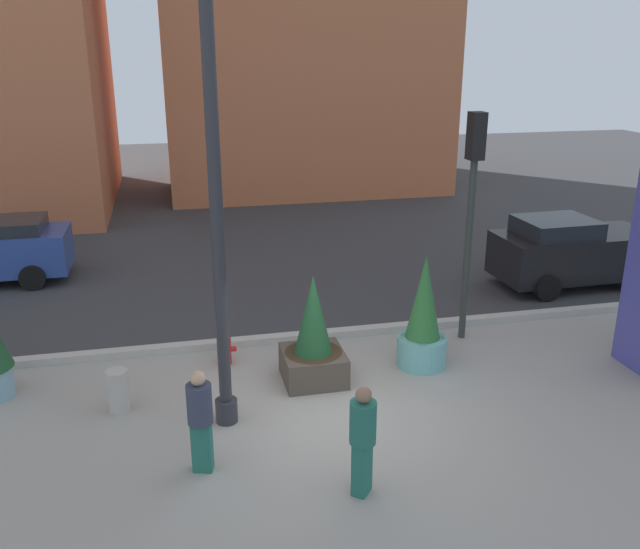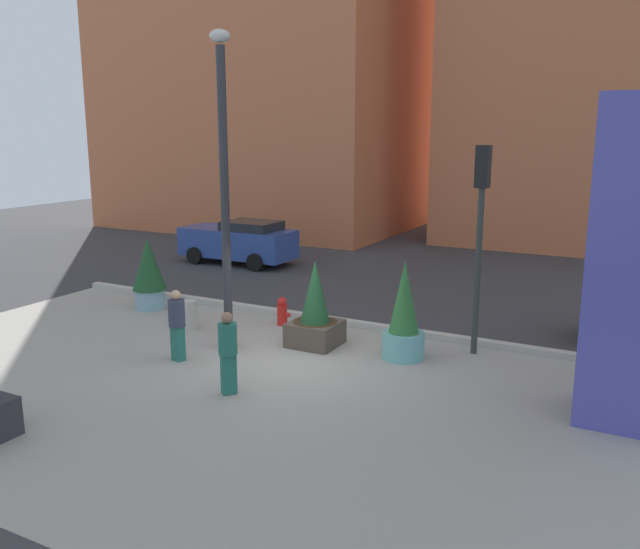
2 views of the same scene
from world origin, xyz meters
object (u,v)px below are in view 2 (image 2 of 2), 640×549
fire_hydrant (282,311)px  concrete_bollard (190,315)px  art_pillar_blue (636,264)px  potted_plant_curbside (315,313)px  potted_plant_by_pillar (404,318)px  pedestrian_on_sidewalk (177,322)px  lamp_post (225,200)px  pedestrian_by_curb (228,349)px  traffic_light_far_side (481,216)px  potted_plant_mid_plaza (149,273)px  car_curb_west (239,241)px

fire_hydrant → concrete_bollard: bearing=-143.8°
art_pillar_blue → potted_plant_curbside: bearing=171.0°
concrete_bollard → potted_plant_by_pillar: bearing=5.1°
art_pillar_blue → pedestrian_on_sidewalk: 9.10m
lamp_post → pedestrian_on_sidewalk: bearing=-109.9°
potted_plant_by_pillar → pedestrian_by_curb: size_ratio=1.36×
potted_plant_curbside → traffic_light_far_side: size_ratio=0.44×
lamp_post → pedestrian_by_curb: bearing=-54.3°
potted_plant_mid_plaza → fire_hydrant: size_ratio=2.66×
art_pillar_blue → lamp_post: bearing=-179.8°
car_curb_west → pedestrian_by_curb: (7.05, -10.47, 0.06)m
pedestrian_on_sidewalk → potted_plant_mid_plaza: bearing=139.4°
fire_hydrant → pedestrian_on_sidewalk: size_ratio=0.47×
concrete_bollard → potted_plant_mid_plaza: bearing=155.5°
art_pillar_blue → potted_plant_by_pillar: art_pillar_blue is taller
pedestrian_on_sidewalk → lamp_post: bearing=70.1°
potted_plant_mid_plaza → potted_plant_curbside: (5.65, -0.67, -0.25)m
car_curb_west → potted_plant_curbside: bearing=-45.0°
art_pillar_blue → potted_plant_by_pillar: bearing=165.2°
art_pillar_blue → pedestrian_by_curb: (-6.73, -2.29, -1.88)m
art_pillar_blue → pedestrian_on_sidewalk: bearing=-171.7°
art_pillar_blue → concrete_bollard: art_pillar_blue is taller
potted_plant_curbside → pedestrian_by_curb: size_ratio=1.25×
lamp_post → potted_plant_curbside: lamp_post is taller
fire_hydrant → potted_plant_curbside: bearing=-33.8°
potted_plant_by_pillar → traffic_light_far_side: size_ratio=0.48×
pedestrian_by_curb → concrete_bollard: bearing=138.1°
lamp_post → potted_plant_mid_plaza: bearing=156.1°
potted_plant_mid_plaza → potted_plant_curbside: 5.70m
potted_plant_by_pillar → traffic_light_far_side: traffic_light_far_side is taller
potted_plant_curbside → potted_plant_by_pillar: (2.14, 0.14, 0.13)m
lamp_post → pedestrian_by_curb: 3.76m
potted_plant_curbside → concrete_bollard: bearing=-174.0°
potted_plant_curbside → potted_plant_mid_plaza: bearing=173.2°
lamp_post → art_pillar_blue: lamp_post is taller
potted_plant_mid_plaza → car_curb_west: 6.61m
traffic_light_far_side → potted_plant_mid_plaza: bearing=-176.8°
potted_plant_curbside → fire_hydrant: (-1.52, 1.02, -0.42)m
concrete_bollard → pedestrian_on_sidewalk: (1.26, -1.98, 0.50)m
lamp_post → fire_hydrant: lamp_post is taller
potted_plant_mid_plaza → car_curb_west: size_ratio=0.46×
car_curb_west → fire_hydrant: bearing=-47.5°
concrete_bollard → pedestrian_by_curb: bearing=-41.9°
lamp_post → fire_hydrant: (0.16, 2.10, -3.06)m
traffic_light_far_side → car_curb_west: traffic_light_far_side is taller
potted_plant_mid_plaza → car_curb_west: (-1.45, 6.45, -0.19)m
pedestrian_on_sidewalk → fire_hydrant: bearing=79.6°
traffic_light_far_side → pedestrian_by_curb: size_ratio=2.85×
potted_plant_mid_plaza → fire_hydrant: potted_plant_mid_plaza is taller
potted_plant_curbside → pedestrian_by_curb: (-0.05, -3.35, 0.11)m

